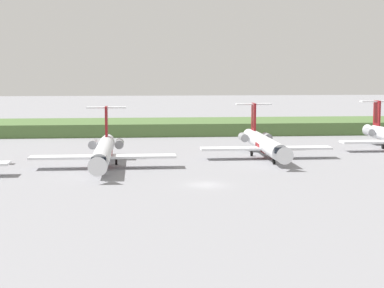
{
  "coord_description": "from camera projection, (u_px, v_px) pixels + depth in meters",
  "views": [
    {
      "loc": [
        -9.03,
        -82.66,
        15.57
      ],
      "look_at": [
        0.0,
        21.15,
        3.0
      ],
      "focal_mm": 58.7,
      "sensor_mm": 36.0,
      "label": 1
    }
  ],
  "objects": [
    {
      "name": "ground_plane",
      "position": [
        188.0,
        155.0,
        114.06
      ],
      "size": [
        500.0,
        500.0,
        0.0
      ],
      "primitive_type": "plane",
      "color": "gray"
    },
    {
      "name": "regional_jet_third",
      "position": [
        104.0,
        151.0,
        99.58
      ],
      "size": [
        22.81,
        31.0,
        9.0
      ],
      "color": "silver",
      "rests_on": "ground"
    },
    {
      "name": "regional_jet_fourth",
      "position": [
        264.0,
        143.0,
        110.08
      ],
      "size": [
        22.81,
        31.0,
        9.0
      ],
      "color": "silver",
      "rests_on": "ground"
    },
    {
      "name": "grass_berm",
      "position": [
        175.0,
        127.0,
        152.49
      ],
      "size": [
        320.0,
        20.0,
        2.98
      ],
      "primitive_type": "cube",
      "color": "#4C6B38",
      "rests_on": "ground"
    }
  ]
}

